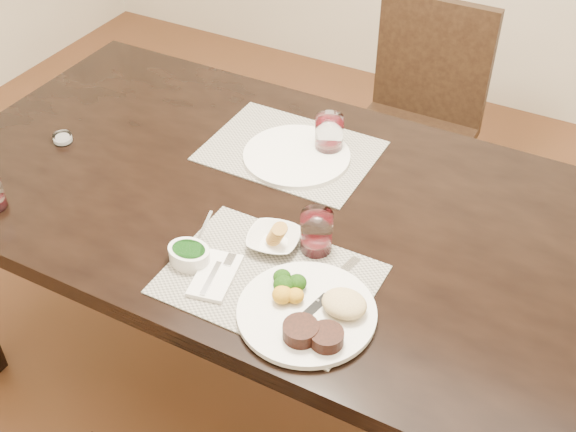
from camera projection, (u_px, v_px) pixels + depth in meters
The scene contains 14 objects.
ground_plane at pixel (298, 385), 2.32m from camera, with size 4.50×4.50×0.00m, color #4E2F19.
dining_table at pixel (300, 228), 1.89m from camera, with size 2.00×1.00×0.75m.
chair_far at pixel (418, 114), 2.62m from camera, with size 0.42×0.42×0.90m.
placemat_near at pixel (269, 279), 1.62m from camera, with size 0.46×0.34×0.00m, color gray.
placemat_far at pixel (291, 151), 2.01m from camera, with size 0.46×0.34×0.00m, color gray.
dinner_plate at pixel (312, 312), 1.52m from camera, with size 0.30×0.30×0.05m.
napkin_fork at pixel (216, 275), 1.62m from camera, with size 0.11×0.17×0.02m.
steak_knife at pixel (318, 302), 1.56m from camera, with size 0.05×0.26×0.01m.
cracker_bowl at pixel (274, 239), 1.70m from camera, with size 0.15×0.15×0.05m.
sauce_ramekin at pixel (189, 254), 1.65m from camera, with size 0.10×0.15×0.08m.
wine_glass_near at pixel (316, 234), 1.67m from camera, with size 0.08×0.08×0.10m.
far_plate at pixel (297, 156), 1.98m from camera, with size 0.29×0.29×0.01m, color silver.
wine_glass_far at pixel (329, 136), 1.98m from camera, with size 0.08×0.08×0.11m.
salt_cellar at pixel (63, 139), 2.04m from camera, with size 0.05×0.05×0.02m.
Camera 1 is at (0.64, -1.27, 1.91)m, focal length 45.00 mm.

